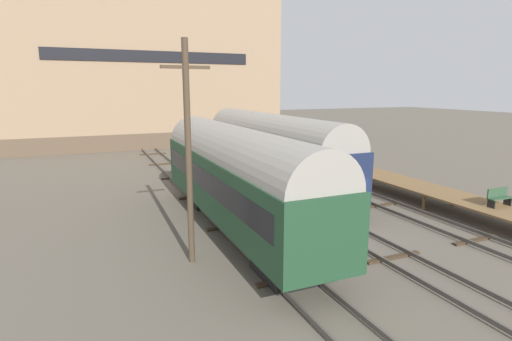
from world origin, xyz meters
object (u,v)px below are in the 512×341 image
at_px(train_car_green, 236,173).
at_px(bench, 499,197).
at_px(person_worker, 340,234).
at_px(train_car_navy, 271,148).
at_px(utility_pole, 188,151).

relative_size(train_car_green, bench, 11.07).
bearing_deg(person_worker, train_car_navy, 79.39).
height_order(train_car_navy, utility_pole, utility_pole).
distance_m(train_car_green, utility_pole, 4.04).
height_order(train_car_green, bench, train_car_green).
relative_size(bench, person_worker, 0.81).
xyz_separation_m(train_car_green, bench, (12.34, -4.23, -1.41)).
height_order(train_car_navy, bench, train_car_navy).
xyz_separation_m(train_car_navy, train_car_green, (-4.70, -6.14, -0.07)).
distance_m(train_car_navy, person_worker, 11.06).
bearing_deg(train_car_navy, bench, -53.59).
distance_m(train_car_navy, train_car_green, 7.73).
distance_m(bench, utility_pole, 15.52).
bearing_deg(train_car_green, train_car_navy, 52.57).
bearing_deg(bench, utility_pole, 173.41).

